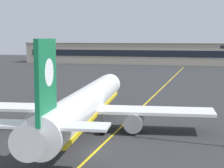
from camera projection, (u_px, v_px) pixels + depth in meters
The scene contains 4 objects.
ground_plane at pixel (92, 150), 40.99m from camera, with size 400.00×400.00×0.00m, color #2D2D30.
taxiway_centreline at pixel (145, 104), 69.70m from camera, with size 0.30×180.00×0.01m, color yellow.
airliner_foreground at pixel (85, 104), 49.29m from camera, with size 32.35×41.48×11.65m.
terminal_building at pixel (203, 54), 166.99m from camera, with size 160.50×12.40×9.36m.
Camera 1 is at (12.60, -37.89, 11.75)m, focal length 62.88 mm.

